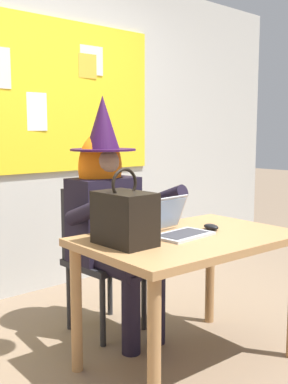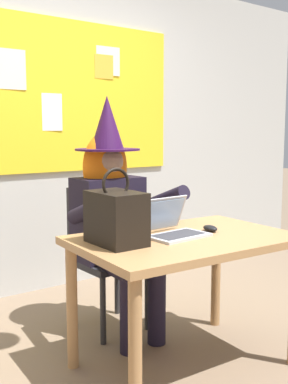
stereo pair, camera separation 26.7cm
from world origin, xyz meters
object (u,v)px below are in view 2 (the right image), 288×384
desk_main (185,255)px  laptop (172,227)px  person_costumed (113,206)px  chair_at_desk (103,248)px  computer_mouse (210,228)px  handbag (116,217)px

desk_main → laptop: 0.16m
person_costumed → laptop: person_costumed is taller
chair_at_desk → computer_mouse: (0.25, -0.72, 0.22)m
laptop → computer_mouse: laptop is taller
laptop → chair_at_desk: bearing=87.3°
desk_main → chair_at_desk: (-0.06, 0.74, -0.11)m
desk_main → handbag: size_ratio=3.14×
chair_at_desk → computer_mouse: bearing=17.5°
person_costumed → handbag: 0.63m
desk_main → chair_at_desk: 0.75m
desk_main → person_costumed: 0.65m
laptop → computer_mouse: 0.25m
desk_main → computer_mouse: (0.20, 0.01, 0.12)m
computer_mouse → chair_at_desk: bearing=117.7°
computer_mouse → desk_main: bearing=-167.8°
laptop → handbag: 0.35m
person_costumed → computer_mouse: person_costumed is taller
chair_at_desk → desk_main: bearing=2.6°
handbag → computer_mouse: bearing=-6.4°
chair_at_desk → laptop: laptop is taller
chair_at_desk → handbag: 0.81m
chair_at_desk → laptop: 0.72m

